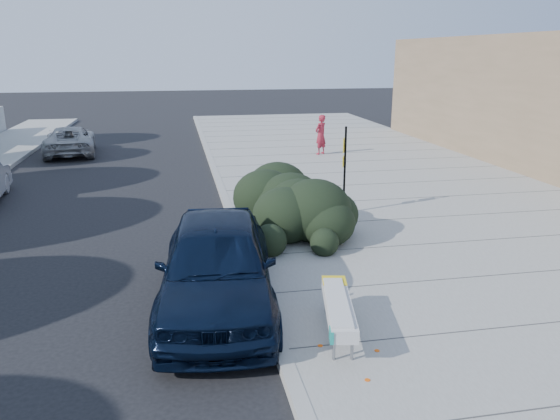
{
  "coord_description": "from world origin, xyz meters",
  "views": [
    {
      "loc": [
        -1.4,
        -9.16,
        4.45
      ],
      "look_at": [
        0.85,
        2.57,
        1.0
      ],
      "focal_mm": 35.0,
      "sensor_mm": 36.0,
      "label": 1
    }
  ],
  "objects_px": {
    "bench": "(338,307)",
    "sign_post": "(344,165)",
    "suv_silver": "(70,140)",
    "sedan_navy": "(217,264)",
    "bike_rack": "(282,208)",
    "pedestrian": "(321,135)"
  },
  "relations": [
    {
      "from": "suv_silver",
      "to": "sedan_navy",
      "type": "bearing_deg",
      "value": 100.6
    },
    {
      "from": "bench",
      "to": "bike_rack",
      "type": "bearing_deg",
      "value": 99.85
    },
    {
      "from": "bench",
      "to": "pedestrian",
      "type": "bearing_deg",
      "value": 87.25
    },
    {
      "from": "sign_post",
      "to": "pedestrian",
      "type": "relative_size",
      "value": 1.4
    },
    {
      "from": "bench",
      "to": "sign_post",
      "type": "xyz_separation_m",
      "value": [
        2.11,
        6.53,
        0.91
      ]
    },
    {
      "from": "sedan_navy",
      "to": "pedestrian",
      "type": "relative_size",
      "value": 2.89
    },
    {
      "from": "bike_rack",
      "to": "sign_post",
      "type": "bearing_deg",
      "value": 13.78
    },
    {
      "from": "pedestrian",
      "to": "bench",
      "type": "bearing_deg",
      "value": 38.43
    },
    {
      "from": "bike_rack",
      "to": "sign_post",
      "type": "xyz_separation_m",
      "value": [
        1.98,
        1.33,
        0.75
      ]
    },
    {
      "from": "bike_rack",
      "to": "sedan_navy",
      "type": "distance_m",
      "value": 4.07
    },
    {
      "from": "bench",
      "to": "pedestrian",
      "type": "relative_size",
      "value": 1.16
    },
    {
      "from": "bike_rack",
      "to": "sedan_navy",
      "type": "xyz_separation_m",
      "value": [
        -1.89,
        -3.6,
        0.07
      ]
    },
    {
      "from": "suv_silver",
      "to": "pedestrian",
      "type": "height_order",
      "value": "pedestrian"
    },
    {
      "from": "sign_post",
      "to": "suv_silver",
      "type": "bearing_deg",
      "value": 149.1
    },
    {
      "from": "bike_rack",
      "to": "sedan_navy",
      "type": "relative_size",
      "value": 0.21
    },
    {
      "from": "bike_rack",
      "to": "suv_silver",
      "type": "distance_m",
      "value": 15.14
    },
    {
      "from": "sedan_navy",
      "to": "suv_silver",
      "type": "xyz_separation_m",
      "value": [
        -5.32,
        16.91,
        -0.22
      ]
    },
    {
      "from": "sedan_navy",
      "to": "pedestrian",
      "type": "bearing_deg",
      "value": 73.48
    },
    {
      "from": "sign_post",
      "to": "suv_silver",
      "type": "xyz_separation_m",
      "value": [
        -9.19,
        11.98,
        -0.9
      ]
    },
    {
      "from": "bike_rack",
      "to": "pedestrian",
      "type": "xyz_separation_m",
      "value": [
        3.74,
        10.36,
        0.23
      ]
    },
    {
      "from": "bike_rack",
      "to": "pedestrian",
      "type": "distance_m",
      "value": 11.01
    },
    {
      "from": "suv_silver",
      "to": "pedestrian",
      "type": "bearing_deg",
      "value": 158.04
    }
  ]
}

